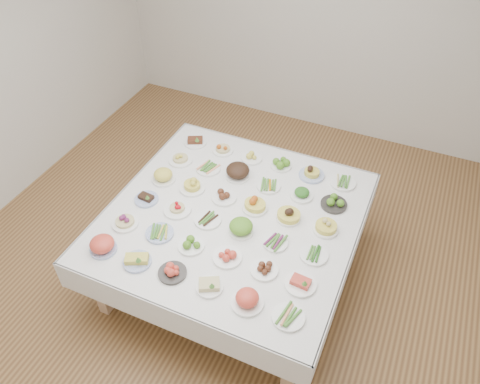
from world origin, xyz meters
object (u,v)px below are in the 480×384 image
at_px(display_table, 233,221).
at_px(dish_0, 102,245).
at_px(dish_18, 163,176).
at_px(dish_35, 343,182).

distance_m(display_table, dish_0, 1.07).
relative_size(display_table, dish_18, 9.86).
height_order(dish_18, dish_35, dish_18).
bearing_deg(dish_0, dish_35, 45.36).
distance_m(display_table, dish_18, 0.77).
distance_m(dish_18, dish_35, 1.60).
height_order(dish_0, dish_18, dish_0).
bearing_deg(dish_35, dish_0, -134.64).
relative_size(dish_18, dish_35, 0.92).
bearing_deg(dish_35, display_table, -134.50).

